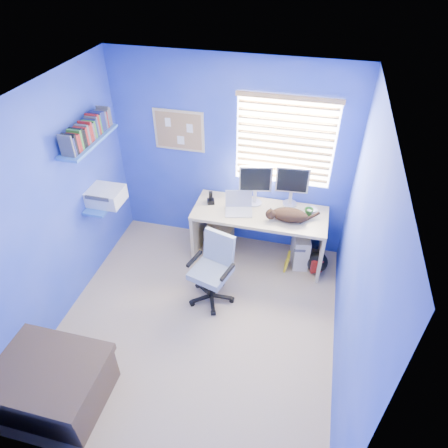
% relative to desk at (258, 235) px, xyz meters
% --- Properties ---
extents(floor, '(3.00, 3.20, 0.00)m').
position_rel_desk_xyz_m(floor, '(-0.46, -1.26, -0.37)').
color(floor, tan).
rests_on(floor, ground).
extents(ceiling, '(3.00, 3.20, 0.00)m').
position_rel_desk_xyz_m(ceiling, '(-0.46, -1.26, 2.13)').
color(ceiling, white).
rests_on(ceiling, wall_back).
extents(wall_back, '(3.00, 0.01, 2.50)m').
position_rel_desk_xyz_m(wall_back, '(-0.46, 0.34, 0.88)').
color(wall_back, blue).
rests_on(wall_back, ground).
extents(wall_front, '(3.00, 0.01, 2.50)m').
position_rel_desk_xyz_m(wall_front, '(-0.46, -2.86, 0.88)').
color(wall_front, blue).
rests_on(wall_front, ground).
extents(wall_left, '(0.01, 3.20, 2.50)m').
position_rel_desk_xyz_m(wall_left, '(-1.96, -1.26, 0.88)').
color(wall_left, blue).
rests_on(wall_left, ground).
extents(wall_right, '(0.01, 3.20, 2.50)m').
position_rel_desk_xyz_m(wall_right, '(1.04, -1.26, 0.88)').
color(wall_right, blue).
rests_on(wall_right, ground).
extents(desk, '(1.65, 0.65, 0.74)m').
position_rel_desk_xyz_m(desk, '(0.00, 0.00, 0.00)').
color(desk, tan).
rests_on(desk, floor).
extents(laptop, '(0.38, 0.33, 0.22)m').
position_rel_desk_xyz_m(laptop, '(-0.26, -0.07, 0.48)').
color(laptop, silver).
rests_on(laptop, desk).
extents(monitor_left, '(0.42, 0.20, 0.54)m').
position_rel_desk_xyz_m(monitor_left, '(-0.10, 0.17, 0.64)').
color(monitor_left, silver).
rests_on(monitor_left, desk).
extents(monitor_right, '(0.41, 0.15, 0.54)m').
position_rel_desk_xyz_m(monitor_right, '(0.33, 0.25, 0.64)').
color(monitor_right, silver).
rests_on(monitor_right, desk).
extents(phone, '(0.12, 0.13, 0.17)m').
position_rel_desk_xyz_m(phone, '(-0.64, 0.05, 0.45)').
color(phone, black).
rests_on(phone, desk).
extents(mug, '(0.10, 0.09, 0.10)m').
position_rel_desk_xyz_m(mug, '(0.58, 0.07, 0.42)').
color(mug, '#2A7126').
rests_on(mug, desk).
extents(cd_spindle, '(0.13, 0.13, 0.07)m').
position_rel_desk_xyz_m(cd_spindle, '(0.62, 0.13, 0.41)').
color(cd_spindle, silver).
rests_on(cd_spindle, desk).
extents(cat, '(0.47, 0.32, 0.15)m').
position_rel_desk_xyz_m(cat, '(0.37, -0.08, 0.45)').
color(cat, black).
rests_on(cat, desk).
extents(tower_pc, '(0.27, 0.47, 0.45)m').
position_rel_desk_xyz_m(tower_pc, '(0.55, 0.06, -0.14)').
color(tower_pc, beige).
rests_on(tower_pc, floor).
extents(drawer_boxes, '(0.35, 0.28, 0.41)m').
position_rel_desk_xyz_m(drawer_boxes, '(-0.52, -0.00, -0.17)').
color(drawer_boxes, tan).
rests_on(drawer_boxes, floor).
extents(yellow_book, '(0.03, 0.17, 0.24)m').
position_rel_desk_xyz_m(yellow_book, '(0.41, -0.14, -0.25)').
color(yellow_book, yellow).
rests_on(yellow_book, floor).
extents(backpack, '(0.32, 0.29, 0.31)m').
position_rel_desk_xyz_m(backpack, '(0.78, -0.10, -0.21)').
color(backpack, black).
rests_on(backpack, floor).
extents(bed_corner, '(1.02, 0.73, 0.49)m').
position_rel_desk_xyz_m(bed_corner, '(-1.53, -2.41, -0.12)').
color(bed_corner, brown).
rests_on(bed_corner, floor).
extents(office_chair, '(0.61, 0.61, 0.86)m').
position_rel_desk_xyz_m(office_chair, '(-0.39, -0.82, -0.05)').
color(office_chair, black).
rests_on(office_chair, floor).
extents(window_blinds, '(1.15, 0.05, 1.10)m').
position_rel_desk_xyz_m(window_blinds, '(0.19, 0.31, 1.18)').
color(window_blinds, white).
rests_on(window_blinds, ground).
extents(corkboard, '(0.64, 0.02, 0.52)m').
position_rel_desk_xyz_m(corkboard, '(-1.11, 0.33, 1.18)').
color(corkboard, tan).
rests_on(corkboard, ground).
extents(wall_shelves, '(0.42, 0.90, 1.05)m').
position_rel_desk_xyz_m(wall_shelves, '(-1.81, -0.51, 1.06)').
color(wall_shelves, blue).
rests_on(wall_shelves, ground).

